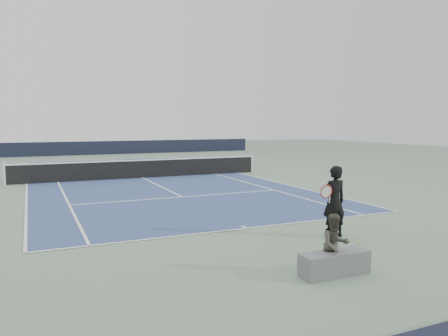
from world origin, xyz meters
name	(u,v)px	position (x,y,z in m)	size (l,w,h in m)	color
ground	(142,178)	(0.00, 0.00, 0.00)	(80.00, 80.00, 0.00)	slate
court_surface	(142,178)	(0.00, 0.00, 0.01)	(10.97, 23.77, 0.01)	#33487A
tennis_net	(142,168)	(0.00, 0.00, 0.50)	(12.90, 0.10, 1.07)	silver
windscreen_far	(94,148)	(0.00, 17.88, 0.60)	(30.00, 0.25, 1.20)	black
tennis_player	(334,201)	(1.62, -13.51, 0.90)	(0.80, 0.51, 1.81)	black
tennis_ball	(360,242)	(1.80, -14.29, 0.03)	(0.06, 0.06, 0.06)	#B0D72C
spectator_bench	(335,254)	(-0.12, -15.77, 0.41)	(1.44, 0.67, 1.18)	slate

